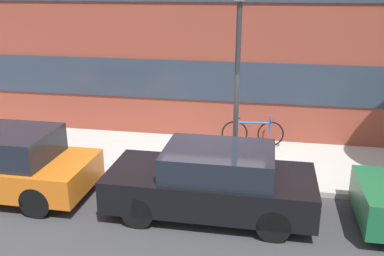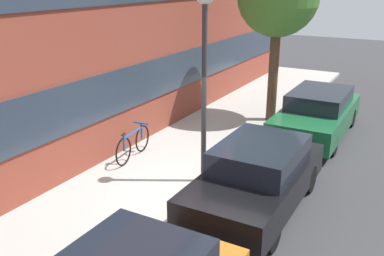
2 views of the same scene
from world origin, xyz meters
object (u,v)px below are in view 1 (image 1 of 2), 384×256
parked_car_orange (3,163)px  parked_car_black (212,181)px  fire_hydrant (42,147)px  bicycle (253,132)px  lamp_post (238,67)px

parked_car_orange → parked_car_black: (4.44, -0.00, -0.03)m
parked_car_black → fire_hydrant: (-4.40, 1.49, -0.16)m
parked_car_orange → bicycle: size_ratio=2.33×
parked_car_orange → lamp_post: size_ratio=0.96×
parked_car_orange → lamp_post: 5.31m
fire_hydrant → bicycle: (5.00, 2.03, 0.01)m
parked_car_orange → parked_car_black: bearing=-180.0°
lamp_post → bicycle: bearing=82.2°
parked_car_black → lamp_post: size_ratio=0.98×
bicycle → lamp_post: bearing=-105.4°
parked_car_black → lamp_post: lamp_post is taller
parked_car_orange → fire_hydrant: 1.50m
parked_car_black → fire_hydrant: 4.65m
parked_car_orange → fire_hydrant: bearing=-91.7°
parked_car_orange → bicycle: 6.15m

